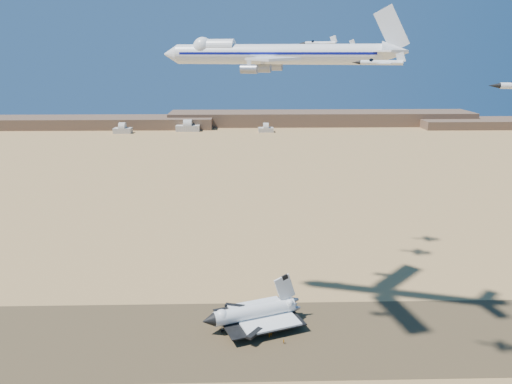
{
  "coord_description": "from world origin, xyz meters",
  "views": [
    {
      "loc": [
        10.88,
        -156.53,
        97.56
      ],
      "look_at": [
        15.19,
        8.0,
        51.44
      ],
      "focal_mm": 35.0,
      "sensor_mm": 36.0,
      "label": 1
    }
  ],
  "objects_px": {
    "carrier_747": "(268,54)",
    "chase_jet_e": "(340,46)",
    "crew_c": "(284,341)",
    "crew_a": "(269,336)",
    "shuttle": "(254,313)",
    "chase_jet_a": "(381,62)",
    "crew_b": "(271,334)",
    "chase_jet_d": "(320,43)"
  },
  "relations": [
    {
      "from": "crew_b",
      "to": "chase_jet_a",
      "type": "relative_size",
      "value": 0.13
    },
    {
      "from": "crew_b",
      "to": "crew_c",
      "type": "distance_m",
      "value": 6.56
    },
    {
      "from": "crew_c",
      "to": "chase_jet_a",
      "type": "xyz_separation_m",
      "value": [
        22.34,
        -19.08,
        94.18
      ]
    },
    {
      "from": "carrier_747",
      "to": "crew_c",
      "type": "height_order",
      "value": "carrier_747"
    },
    {
      "from": "chase_jet_e",
      "to": "crew_a",
      "type": "bearing_deg",
      "value": -105.57
    },
    {
      "from": "chase_jet_d",
      "to": "chase_jet_e",
      "type": "relative_size",
      "value": 1.05
    },
    {
      "from": "shuttle",
      "to": "crew_c",
      "type": "distance_m",
      "value": 16.45
    },
    {
      "from": "chase_jet_e",
      "to": "chase_jet_d",
      "type": "bearing_deg",
      "value": -114.95
    },
    {
      "from": "shuttle",
      "to": "chase_jet_a",
      "type": "bearing_deg",
      "value": -63.98
    },
    {
      "from": "shuttle",
      "to": "chase_jet_d",
      "type": "distance_m",
      "value": 113.2
    },
    {
      "from": "carrier_747",
      "to": "crew_b",
      "type": "bearing_deg",
      "value": -70.9
    },
    {
      "from": "crew_c",
      "to": "carrier_747",
      "type": "bearing_deg",
      "value": -16.53
    },
    {
      "from": "crew_a",
      "to": "shuttle",
      "type": "bearing_deg",
      "value": 28.09
    },
    {
      "from": "shuttle",
      "to": "carrier_747",
      "type": "bearing_deg",
      "value": 39.68
    },
    {
      "from": "shuttle",
      "to": "chase_jet_e",
      "type": "xyz_separation_m",
      "value": [
        40.92,
        70.17,
        95.46
      ]
    },
    {
      "from": "crew_b",
      "to": "chase_jet_e",
      "type": "xyz_separation_m",
      "value": [
        34.84,
        77.29,
        99.56
      ]
    },
    {
      "from": "shuttle",
      "to": "chase_jet_d",
      "type": "bearing_deg",
      "value": 40.97
    },
    {
      "from": "crew_a",
      "to": "chase_jet_d",
      "type": "bearing_deg",
      "value": -25.64
    },
    {
      "from": "shuttle",
      "to": "crew_a",
      "type": "xyz_separation_m",
      "value": [
        5.38,
        -8.43,
        -4.07
      ]
    },
    {
      "from": "crew_b",
      "to": "chase_jet_a",
      "type": "height_order",
      "value": "chase_jet_a"
    },
    {
      "from": "carrier_747",
      "to": "shuttle",
      "type": "bearing_deg",
      "value": -104.26
    },
    {
      "from": "shuttle",
      "to": "crew_a",
      "type": "relative_size",
      "value": 22.23
    },
    {
      "from": "crew_a",
      "to": "crew_c",
      "type": "height_order",
      "value": "crew_a"
    },
    {
      "from": "carrier_747",
      "to": "chase_jet_e",
      "type": "distance_m",
      "value": 70.96
    },
    {
      "from": "chase_jet_a",
      "to": "chase_jet_e",
      "type": "bearing_deg",
      "value": 106.02
    },
    {
      "from": "crew_a",
      "to": "chase_jet_e",
      "type": "bearing_deg",
      "value": -28.79
    },
    {
      "from": "crew_a",
      "to": "crew_b",
      "type": "height_order",
      "value": "crew_a"
    },
    {
      "from": "carrier_747",
      "to": "chase_jet_a",
      "type": "height_order",
      "value": "carrier_747"
    },
    {
      "from": "crew_c",
      "to": "chase_jet_d",
      "type": "distance_m",
      "value": 120.67
    },
    {
      "from": "crew_a",
      "to": "chase_jet_a",
      "type": "relative_size",
      "value": 0.13
    },
    {
      "from": "crew_c",
      "to": "chase_jet_e",
      "type": "xyz_separation_m",
      "value": [
        30.74,
        82.41,
        99.56
      ]
    },
    {
      "from": "carrier_747",
      "to": "chase_jet_e",
      "type": "relative_size",
      "value": 5.58
    },
    {
      "from": "shuttle",
      "to": "carrier_747",
      "type": "distance_m",
      "value": 92.63
    },
    {
      "from": "shuttle",
      "to": "chase_jet_e",
      "type": "distance_m",
      "value": 125.34
    },
    {
      "from": "carrier_747",
      "to": "crew_c",
      "type": "distance_m",
      "value": 98.57
    },
    {
      "from": "carrier_747",
      "to": "chase_jet_e",
      "type": "height_order",
      "value": "carrier_747"
    },
    {
      "from": "chase_jet_d",
      "to": "crew_c",
      "type": "bearing_deg",
      "value": -88.38
    },
    {
      "from": "carrier_747",
      "to": "chase_jet_e",
      "type": "bearing_deg",
      "value": 75.77
    },
    {
      "from": "chase_jet_e",
      "to": "crew_b",
      "type": "bearing_deg",
      "value": -105.5
    },
    {
      "from": "chase_jet_a",
      "to": "chase_jet_d",
      "type": "relative_size",
      "value": 0.85
    },
    {
      "from": "crew_c",
      "to": "crew_a",
      "type": "bearing_deg",
      "value": 21.84
    },
    {
      "from": "shuttle",
      "to": "chase_jet_d",
      "type": "xyz_separation_m",
      "value": [
        28.79,
        51.98,
        96.35
      ]
    }
  ]
}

